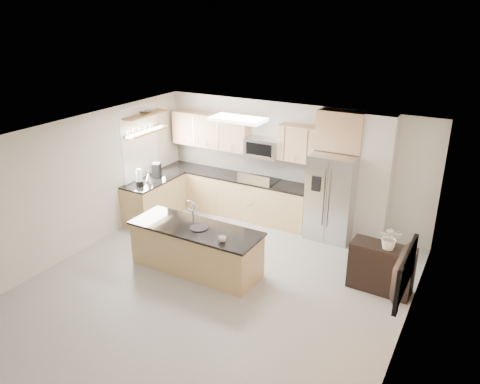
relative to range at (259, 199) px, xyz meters
The scene contains 27 objects.
floor 3.02m from the range, 78.39° to the right, with size 6.50×6.50×0.00m, color #ABA8A2.
ceiling 3.66m from the range, 78.39° to the right, with size 6.00×6.50×0.02m, color silver.
wall_back 1.07m from the range, 28.76° to the left, with size 6.00×0.02×2.60m, color beige.
wall_front 6.25m from the range, 84.45° to the right, with size 6.00×0.02×2.60m, color beige.
wall_left 3.87m from the range, 129.41° to the right, with size 0.02×6.50×2.60m, color beige.
wall_right 4.71m from the range, 39.05° to the right, with size 0.02×6.50×2.60m, color beige.
back_counter 0.63m from the range, behind, with size 3.55×0.66×1.44m.
left_counter 2.33m from the range, 152.71° to the right, with size 0.66×1.50×0.92m.
range is the anchor object (origin of this frame).
upper_cabinets 1.53m from the range, 166.83° to the left, with size 3.50×0.33×0.75m.
microwave 1.16m from the range, 90.00° to the left, with size 0.76×0.40×0.40m.
refrigerator 1.71m from the range, ahead, with size 0.92×0.78×1.78m.
partition_column 2.56m from the range, ahead, with size 0.60×0.30×2.60m, color beige.
window 2.86m from the range, 155.75° to the right, with size 0.04×1.15×1.65m.
shelf_lower 2.86m from the range, 156.67° to the right, with size 0.30×1.20×0.04m, color brown.
shelf_upper 3.07m from the range, 156.67° to the right, with size 0.30×1.20×0.04m, color brown.
ceiling_fixture 2.48m from the range, 81.39° to the right, with size 1.00×0.50×0.06m, color white.
island 2.46m from the range, 90.56° to the right, with size 2.41×0.89×1.26m.
credenza 3.40m from the range, 26.58° to the right, with size 1.03×0.43×0.82m, color black.
cup 2.80m from the range, 76.00° to the right, with size 0.12×0.12×0.10m, color white.
platter 2.49m from the range, 88.72° to the right, with size 0.32×0.32×0.02m, color black.
blender 2.64m from the range, 143.94° to the right, with size 0.16×0.16×0.37m.
kettle 2.46m from the range, 147.85° to the right, with size 0.20×0.20×0.25m.
coffee_maker 2.36m from the range, 156.50° to the right, with size 0.24×0.26×0.32m.
bowl 3.09m from the range, 157.80° to the right, with size 0.34×0.34×0.08m, color #BABABC.
flower_vase 3.57m from the range, 26.73° to the right, with size 0.54×0.47×0.60m, color silver.
television 4.78m from the range, 41.64° to the right, with size 1.08×0.14×0.62m, color black.
Camera 1 is at (3.66, -5.63, 4.46)m, focal length 35.00 mm.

